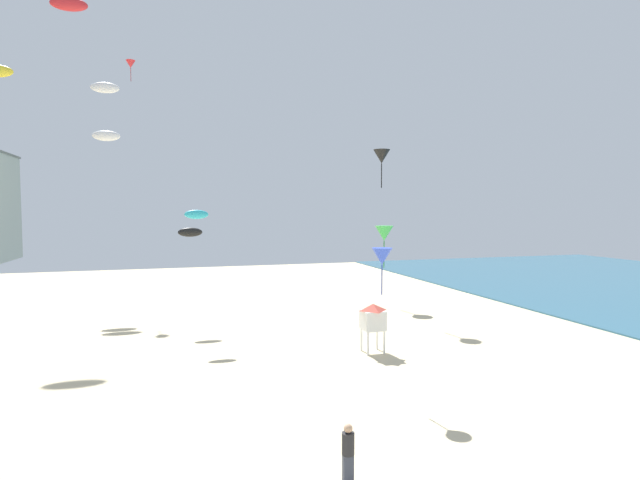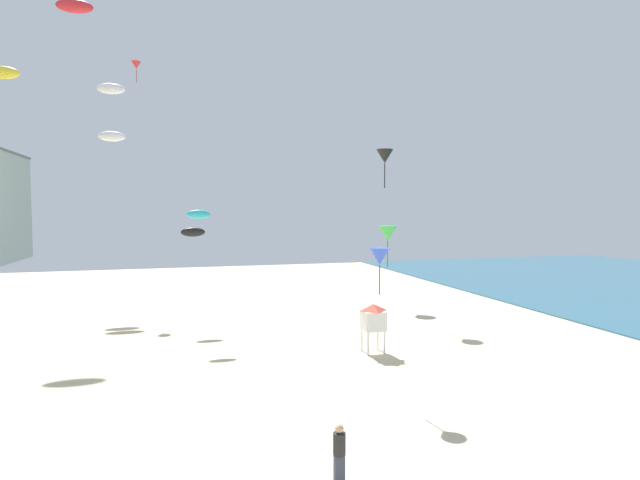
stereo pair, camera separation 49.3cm
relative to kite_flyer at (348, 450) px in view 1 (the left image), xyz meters
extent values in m
cube|color=#383D4C|center=(0.00, 0.00, -0.52)|extent=(0.28, 0.18, 0.80)
cylinder|color=#262628|center=(0.00, 0.00, 0.18)|extent=(0.34, 0.34, 0.60)
sphere|color=tan|center=(0.00, 0.00, 0.60)|extent=(0.24, 0.24, 0.24)
cylinder|color=white|center=(5.05, 10.81, -0.32)|extent=(0.10, 0.10, 1.20)
cylinder|color=white|center=(5.95, 10.81, -0.32)|extent=(0.10, 0.10, 1.20)
cylinder|color=white|center=(5.05, 11.71, -0.32)|extent=(0.10, 0.10, 1.20)
cylinder|color=white|center=(5.95, 11.71, -0.32)|extent=(0.10, 0.10, 1.20)
cube|color=white|center=(5.50, 11.26, 0.78)|extent=(1.10, 1.10, 1.00)
pyramid|color=#D14C3D|center=(5.50, 11.26, 1.46)|extent=(1.10, 1.10, 0.35)
cone|color=black|center=(10.21, 20.86, 10.35)|extent=(1.21, 1.21, 0.99)
cylinder|color=black|center=(10.21, 20.86, 8.97)|extent=(0.07, 0.07, 1.76)
ellipsoid|color=black|center=(-3.25, 20.56, 5.07)|extent=(1.53, 0.43, 0.60)
ellipsoid|color=white|center=(-9.21, 30.76, 12.41)|extent=(2.11, 0.59, 0.82)
cone|color=blue|center=(3.70, 6.14, 4.59)|extent=(0.84, 0.84, 0.69)
cylinder|color=#233995|center=(3.70, 6.14, 3.64)|extent=(0.05, 0.05, 1.22)
ellipsoid|color=red|center=(-11.16, 27.94, 21.28)|extent=(2.54, 0.70, 0.99)
cone|color=green|center=(11.44, 23.04, 4.70)|extent=(1.44, 1.44, 1.18)
cylinder|color=#277C35|center=(11.44, 23.04, 3.06)|extent=(0.08, 0.08, 2.09)
ellipsoid|color=#2DB7CC|center=(-2.99, 17.59, 6.23)|extent=(1.37, 0.38, 0.53)
ellipsoid|color=white|center=(-9.47, 33.11, 16.71)|extent=(2.31, 0.64, 0.90)
cone|color=red|center=(-7.47, 33.80, 19.00)|extent=(0.78, 0.78, 0.64)
cylinder|color=maroon|center=(-7.47, 33.80, 18.11)|extent=(0.04, 0.04, 1.14)
camera|label=1|loc=(-4.48, -12.12, 6.42)|focal=27.72mm
camera|label=2|loc=(-4.01, -12.26, 6.42)|focal=27.72mm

